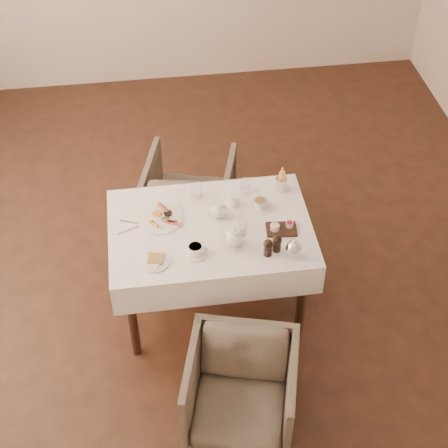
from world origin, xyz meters
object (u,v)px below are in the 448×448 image
object	(u,v)px
breakfast_plate	(160,218)
teapot_centre	(219,210)
armchair_near	(241,390)
armchair_far	(190,193)
table	(210,240)

from	to	relation	value
breakfast_plate	teapot_centre	world-z (taller)	teapot_centre
armchair_near	armchair_far	bearing A→B (deg)	109.05
table	breakfast_plate	size ratio (longest dim) A/B	4.53
armchair_near	teapot_centre	world-z (taller)	teapot_centre
table	armchair_far	world-z (taller)	table
armchair_near	armchair_far	xyz separation A→B (m)	(-0.12, 1.77, 0.01)
table	teapot_centre	world-z (taller)	teapot_centre
armchair_far	breakfast_plate	world-z (taller)	breakfast_plate
teapot_centre	breakfast_plate	bearing A→B (deg)	155.86
table	armchair_near	world-z (taller)	table
armchair_far	teapot_centre	size ratio (longest dim) A/B	4.58
breakfast_plate	teapot_centre	xyz separation A→B (m)	(0.37, -0.02, 0.05)
armchair_near	breakfast_plate	distance (m)	1.18
table	armchair_far	bearing A→B (deg)	93.71
breakfast_plate	teapot_centre	distance (m)	0.38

